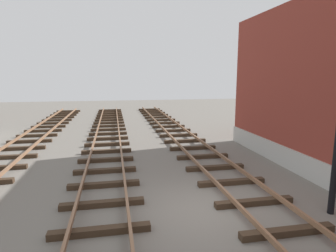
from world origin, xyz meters
The scene contains 3 objects.
ground_plane centered at (0.00, 0.00, 0.00)m, with size 80.00×80.00×0.00m, color slate.
track_near_building centered at (1.50, 0.00, 0.13)m, with size 2.50×52.44×0.32m.
track_centre centered at (-3.04, 0.00, 0.13)m, with size 2.50×52.44×0.32m.
Camera 1 is at (-2.61, -7.39, 3.86)m, focal length 30.06 mm.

